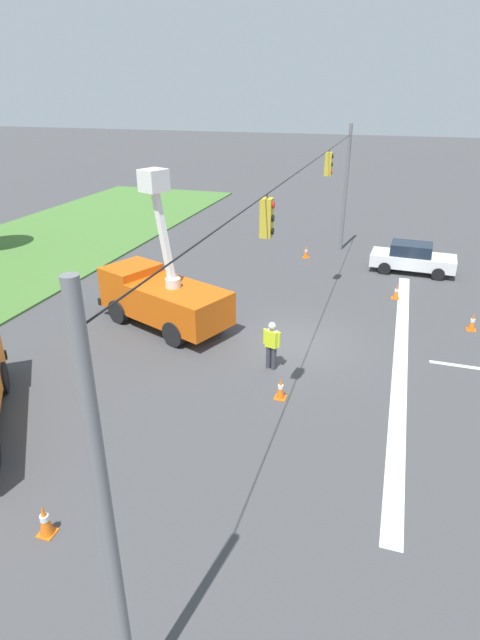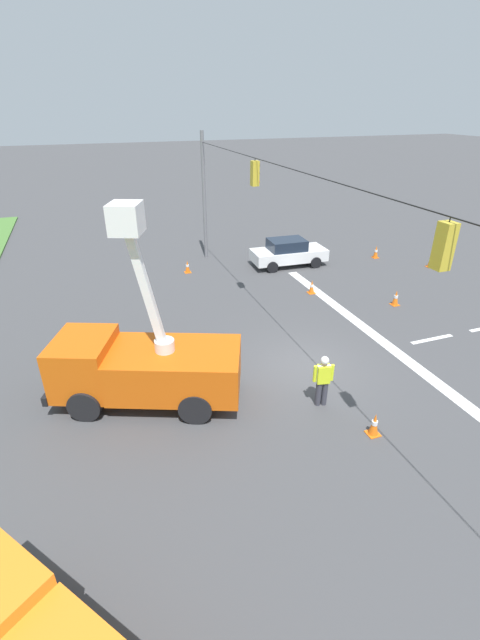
# 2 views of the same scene
# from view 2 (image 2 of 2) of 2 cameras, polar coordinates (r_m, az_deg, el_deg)

# --- Properties ---
(ground_plane) EXTENTS (200.00, 200.00, 0.00)m
(ground_plane) POSITION_cam_2_polar(r_m,az_deg,el_deg) (15.81, 8.40, -6.07)
(ground_plane) COLOR #424244
(lane_markings) EXTENTS (17.60, 15.25, 0.01)m
(lane_markings) POSITION_cam_2_polar(r_m,az_deg,el_deg) (18.65, 23.04, -2.62)
(lane_markings) COLOR silver
(lane_markings) RESTS_ON ground
(signal_gantry) EXTENTS (26.20, 0.33, 7.20)m
(signal_gantry) POSITION_cam_2_polar(r_m,az_deg,el_deg) (13.96, 9.61, 8.67)
(signal_gantry) COLOR slate
(signal_gantry) RESTS_ON ground
(utility_truck_bucket_lift) EXTENTS (4.24, 6.24, 6.26)m
(utility_truck_bucket_lift) POSITION_cam_2_polar(r_m,az_deg,el_deg) (13.60, -12.71, -5.72)
(utility_truck_bucket_lift) COLOR #D6560F
(utility_truck_bucket_lift) RESTS_ON ground
(sedan_white) EXTENTS (2.09, 4.38, 1.56)m
(sedan_white) POSITION_cam_2_polar(r_m,az_deg,el_deg) (25.25, 6.44, 8.96)
(sedan_white) COLOR white
(sedan_white) RESTS_ON ground
(road_worker) EXTENTS (0.32, 0.64, 1.77)m
(road_worker) POSITION_cam_2_polar(r_m,az_deg,el_deg) (13.50, 11.01, -7.61)
(road_worker) COLOR #383842
(road_worker) RESTS_ON ground
(traffic_cone_foreground_left) EXTENTS (0.36, 0.36, 0.70)m
(traffic_cone_foreground_left) POSITION_cam_2_polar(r_m,az_deg,el_deg) (21.69, 9.55, 4.39)
(traffic_cone_foreground_left) COLOR orange
(traffic_cone_foreground_left) RESTS_ON ground
(traffic_cone_mid_left) EXTENTS (0.36, 0.36, 0.73)m
(traffic_cone_mid_left) POSITION_cam_2_polar(r_m,az_deg,el_deg) (13.13, 17.48, -13.12)
(traffic_cone_mid_left) COLOR orange
(traffic_cone_mid_left) RESTS_ON ground
(traffic_cone_mid_right) EXTENTS (0.36, 0.36, 0.71)m
(traffic_cone_mid_right) POSITION_cam_2_polar(r_m,az_deg,el_deg) (24.28, -7.02, 7.08)
(traffic_cone_mid_right) COLOR orange
(traffic_cone_mid_right) RESTS_ON ground
(traffic_cone_near_bucket) EXTENTS (0.36, 0.36, 0.73)m
(traffic_cone_near_bucket) POSITION_cam_2_polar(r_m,az_deg,el_deg) (27.28, 24.07, 7.19)
(traffic_cone_near_bucket) COLOR orange
(traffic_cone_near_bucket) RESTS_ON ground
(traffic_cone_lane_edge_a) EXTENTS (0.36, 0.36, 0.77)m
(traffic_cone_lane_edge_a) POSITION_cam_2_polar(r_m,az_deg,el_deg) (27.79, 17.67, 8.66)
(traffic_cone_lane_edge_a) COLOR orange
(traffic_cone_lane_edge_a) RESTS_ON ground
(traffic_cone_lane_edge_b) EXTENTS (0.36, 0.36, 0.75)m
(traffic_cone_lane_edge_b) POSITION_cam_2_polar(r_m,az_deg,el_deg) (21.38, 20.06, 2.80)
(traffic_cone_lane_edge_b) COLOR orange
(traffic_cone_lane_edge_b) RESTS_ON ground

